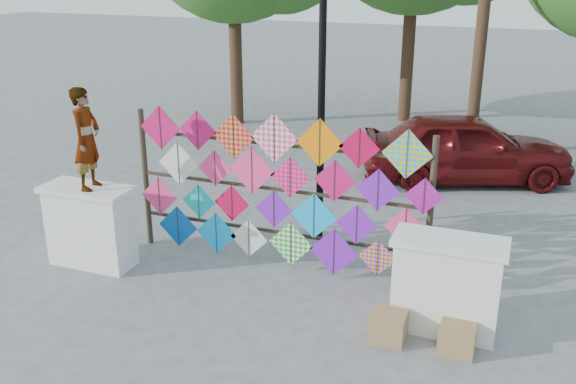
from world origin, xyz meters
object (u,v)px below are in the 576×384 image
object	(u,v)px
vendor_woman	(86,139)
sedan	(466,147)
lamppost	(322,82)
kite_rack	(279,193)

from	to	relation	value
vendor_woman	sedan	bearing A→B (deg)	-46.33
vendor_woman	sedan	size ratio (longest dim) A/B	0.35
vendor_woman	lamppost	distance (m)	3.69
sedan	kite_rack	bearing A→B (deg)	137.30
kite_rack	sedan	distance (m)	5.72
vendor_woman	lamppost	bearing A→B (deg)	-60.86
vendor_woman	lamppost	size ratio (longest dim) A/B	0.34
vendor_woman	sedan	xyz separation A→B (m)	(4.87, 6.18, -1.30)
sedan	lamppost	world-z (taller)	lamppost
lamppost	sedan	bearing A→B (deg)	63.63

